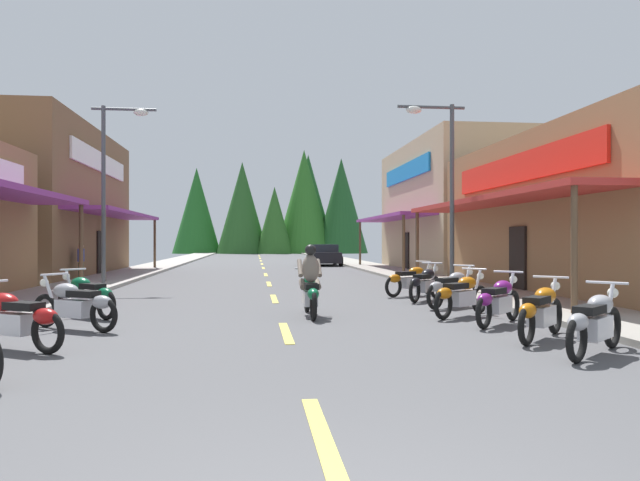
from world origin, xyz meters
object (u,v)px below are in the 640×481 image
(motorcycle_parked_left_3, at_px, (87,295))
(motorcycle_parked_left_1, at_px, (14,318))
(motorcycle_parked_right_6, at_px, (411,280))
(parked_car_curbside, at_px, (324,255))
(motorcycle_parked_right_2, at_px, (498,300))
(streetlamp_right, at_px, (442,169))
(motorcycle_parked_right_3, at_px, (462,294))
(motorcycle_parked_right_0, at_px, (595,322))
(pedestrian_by_shop, at_px, (81,260))
(motorcycle_parked_right_4, at_px, (452,288))
(motorcycle_parked_right_5, at_px, (425,283))
(rider_cruising_lead, at_px, (310,286))
(motorcycle_parked_left_2, at_px, (75,304))
(motorcycle_parked_right_1, at_px, (541,311))
(streetlamp_left, at_px, (113,170))

(motorcycle_parked_left_3, bearing_deg, motorcycle_parked_left_1, 132.82)
(motorcycle_parked_left_1, bearing_deg, motorcycle_parked_right_6, -105.74)
(motorcycle_parked_right_6, xyz_separation_m, parked_car_curbside, (-0.01, 21.55, 0.20))
(motorcycle_parked_right_6, bearing_deg, motorcycle_parked_right_2, -119.25)
(streetlamp_right, relative_size, motorcycle_parked_right_3, 3.45)
(motorcycle_parked_right_0, relative_size, pedestrian_by_shop, 1.11)
(motorcycle_parked_right_0, relative_size, motorcycle_parked_right_4, 0.96)
(motorcycle_parked_right_2, xyz_separation_m, motorcycle_parked_right_3, (-0.28, 1.28, 0.00))
(motorcycle_parked_right_3, relative_size, motorcycle_parked_right_5, 0.99)
(rider_cruising_lead, distance_m, pedestrian_by_shop, 14.19)
(motorcycle_parked_left_2, relative_size, rider_cruising_lead, 0.87)
(motorcycle_parked_right_0, xyz_separation_m, motorcycle_parked_right_1, (-0.12, 1.34, 0.00))
(motorcycle_parked_right_2, bearing_deg, motorcycle_parked_right_1, -135.95)
(motorcycle_parked_right_0, xyz_separation_m, parked_car_curbside, (-0.23, 30.64, 0.20))
(motorcycle_parked_right_2, distance_m, rider_cruising_lead, 3.92)
(rider_cruising_lead, bearing_deg, motorcycle_parked_right_6, -38.32)
(motorcycle_parked_left_1, bearing_deg, motorcycle_parked_left_2, -67.89)
(motorcycle_parked_left_3, bearing_deg, streetlamp_right, -109.53)
(motorcycle_parked_right_1, bearing_deg, motorcycle_parked_left_2, 120.38)
(motorcycle_parked_right_2, bearing_deg, motorcycle_parked_left_1, 146.27)
(streetlamp_left, bearing_deg, motorcycle_parked_right_6, -21.28)
(motorcycle_parked_right_4, xyz_separation_m, motorcycle_parked_left_2, (-8.16, -2.79, 0.00))
(motorcycle_parked_right_2, relative_size, parked_car_curbside, 0.37)
(motorcycle_parked_right_4, height_order, motorcycle_parked_left_3, same)
(motorcycle_parked_right_1, relative_size, parked_car_curbside, 0.37)
(motorcycle_parked_right_3, height_order, motorcycle_parked_right_6, same)
(motorcycle_parked_right_4, bearing_deg, motorcycle_parked_left_2, 161.40)
(streetlamp_left, distance_m, motorcycle_parked_right_4, 12.24)
(rider_cruising_lead, xyz_separation_m, parked_car_curbside, (3.42, 25.88, 0.03))
(motorcycle_parked_right_6, bearing_deg, parked_car_curbside, 59.67)
(motorcycle_parked_right_6, distance_m, parked_car_curbside, 21.55)
(motorcycle_parked_right_2, height_order, motorcycle_parked_right_6, same)
(motorcycle_parked_left_2, bearing_deg, motorcycle_parked_right_0, -169.92)
(motorcycle_parked_right_2, bearing_deg, motorcycle_parked_right_3, 57.02)
(motorcycle_parked_left_2, bearing_deg, motorcycle_parked_right_3, -140.12)
(motorcycle_parked_right_1, height_order, motorcycle_parked_right_4, same)
(streetlamp_left, xyz_separation_m, motorcycle_parked_right_0, (9.64, -12.75, -3.58))
(motorcycle_parked_right_0, height_order, motorcycle_parked_right_3, same)
(streetlamp_left, bearing_deg, parked_car_curbside, 62.26)
(motorcycle_parked_right_2, bearing_deg, motorcycle_parked_left_2, 132.88)
(streetlamp_left, xyz_separation_m, motorcycle_parked_right_1, (9.51, -11.41, -3.58))
(parked_car_curbside, bearing_deg, motorcycle_parked_left_2, 164.00)
(streetlamp_left, height_order, motorcycle_parked_right_2, streetlamp_left)
(motorcycle_parked_right_5, bearing_deg, streetlamp_right, 10.16)
(streetlamp_right, height_order, motorcycle_parked_right_2, streetlamp_right)
(streetlamp_left, bearing_deg, motorcycle_parked_left_3, -81.07)
(motorcycle_parked_right_5, bearing_deg, motorcycle_parked_left_2, 157.37)
(motorcycle_parked_right_3, distance_m, motorcycle_parked_right_5, 3.38)
(streetlamp_left, distance_m, motorcycle_parked_right_2, 14.04)
(motorcycle_parked_right_1, xyz_separation_m, motorcycle_parked_left_1, (-8.34, 0.01, 0.00))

